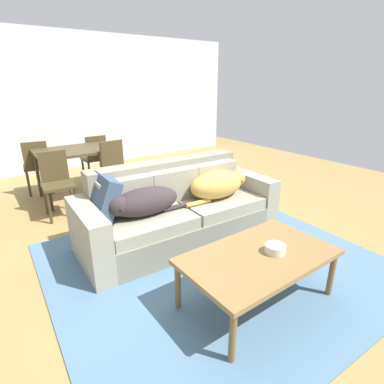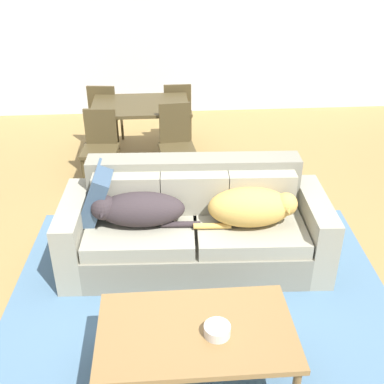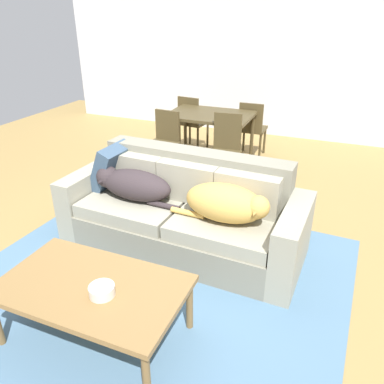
# 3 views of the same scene
# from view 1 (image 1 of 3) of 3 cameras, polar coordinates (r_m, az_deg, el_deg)

# --- Properties ---
(ground_plane) EXTENTS (10.00, 10.00, 0.00)m
(ground_plane) POSITION_cam_1_polar(r_m,az_deg,el_deg) (3.68, -3.57, -8.81)
(ground_plane) COLOR olive
(back_partition) EXTENTS (8.00, 0.12, 2.70)m
(back_partition) POSITION_cam_1_polar(r_m,az_deg,el_deg) (6.95, -22.61, 15.19)
(back_partition) COLOR silver
(back_partition) RESTS_ON ground
(area_rug) EXTENTS (3.25, 3.03, 0.01)m
(area_rug) POSITION_cam_1_polar(r_m,az_deg,el_deg) (3.24, 4.37, -13.03)
(area_rug) COLOR slate
(area_rug) RESTS_ON ground
(couch) EXTENTS (2.33, 0.99, 0.89)m
(couch) POSITION_cam_1_polar(r_m,az_deg,el_deg) (3.57, -2.64, -3.54)
(couch) COLOR gray
(couch) RESTS_ON ground
(dog_on_left_cushion) EXTENTS (0.91, 0.37, 0.29)m
(dog_on_left_cushion) POSITION_cam_1_polar(r_m,az_deg,el_deg) (3.16, -9.29, -1.86)
(dog_on_left_cushion) COLOR #332A2D
(dog_on_left_cushion) RESTS_ON couch
(dog_on_right_cushion) EXTENTS (0.87, 0.41, 0.33)m
(dog_on_right_cushion) POSITION_cam_1_polar(r_m,az_deg,el_deg) (3.61, 4.97, 1.47)
(dog_on_right_cushion) COLOR gold
(dog_on_right_cushion) RESTS_ON couch
(throw_pillow_by_left_arm) EXTENTS (0.33, 0.47, 0.48)m
(throw_pillow_by_left_arm) POSITION_cam_1_polar(r_m,az_deg,el_deg) (3.18, -16.40, -1.22)
(throw_pillow_by_left_arm) COLOR #364C63
(throw_pillow_by_left_arm) RESTS_ON couch
(coffee_table) EXTENTS (1.26, 0.74, 0.46)m
(coffee_table) POSITION_cam_1_polar(r_m,az_deg,el_deg) (2.59, 12.36, -12.15)
(coffee_table) COLOR olive
(coffee_table) RESTS_ON ground
(bowl_on_coffee_table) EXTENTS (0.17, 0.17, 0.07)m
(bowl_on_coffee_table) POSITION_cam_1_polar(r_m,az_deg,el_deg) (2.60, 15.28, -10.19)
(bowl_on_coffee_table) COLOR silver
(bowl_on_coffee_table) RESTS_ON coffee_table
(dining_table) EXTENTS (1.18, 0.83, 0.78)m
(dining_table) POSITION_cam_1_polar(r_m,az_deg,el_deg) (5.10, -20.75, 6.61)
(dining_table) COLOR #453A21
(dining_table) RESTS_ON ground
(dining_chair_near_left) EXTENTS (0.43, 0.43, 0.88)m
(dining_chair_near_left) POSITION_cam_1_polar(r_m,az_deg,el_deg) (4.52, -23.93, 1.95)
(dining_chair_near_left) COLOR #453A21
(dining_chair_near_left) RESTS_ON ground
(dining_chair_near_right) EXTENTS (0.44, 0.44, 0.93)m
(dining_chair_near_right) POSITION_cam_1_polar(r_m,az_deg,el_deg) (4.78, -13.91, 4.12)
(dining_chair_near_right) COLOR #453A21
(dining_chair_near_right) RESTS_ON ground
(dining_chair_far_left) EXTENTS (0.45, 0.45, 0.88)m
(dining_chair_far_left) POSITION_cam_1_polar(r_m,az_deg,el_deg) (5.56, -26.99, 4.62)
(dining_chair_far_left) COLOR #453A21
(dining_chair_far_left) RESTS_ON ground
(dining_chair_far_right) EXTENTS (0.41, 0.41, 0.86)m
(dining_chair_far_right) POSITION_cam_1_polar(r_m,az_deg,el_deg) (5.83, -17.63, 6.39)
(dining_chair_far_right) COLOR #453A21
(dining_chair_far_right) RESTS_ON ground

